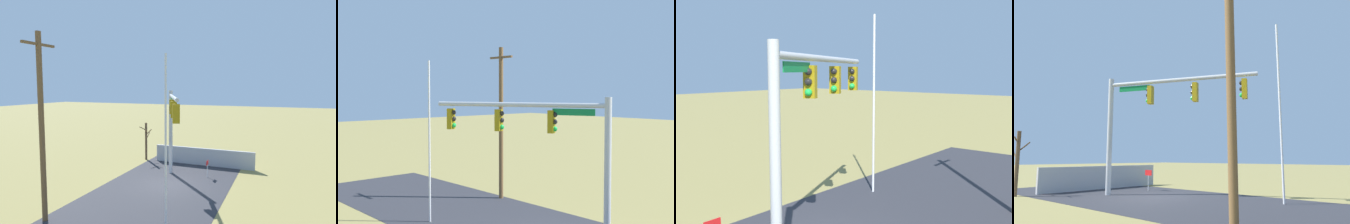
# 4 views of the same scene
# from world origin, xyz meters

# --- Properties ---
(road_surface) EXTENTS (28.00, 8.00, 0.01)m
(road_surface) POSITION_xyz_m (-4.00, 0.00, 0.01)
(road_surface) COLOR #2D2D33
(road_surface) RESTS_ON ground_plane
(signal_mast) EXTENTS (7.42, 3.41, 6.26)m
(signal_mast) POSITION_xyz_m (0.25, -0.18, 4.53)
(signal_mast) COLOR #B2B5BA
(signal_mast) RESTS_ON ground_plane
(flagpole) EXTENTS (0.10, 0.10, 8.00)m
(flagpole) POSITION_xyz_m (-5.79, -2.23, 4.00)
(flagpole) COLOR silver
(flagpole) RESTS_ON ground_plane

